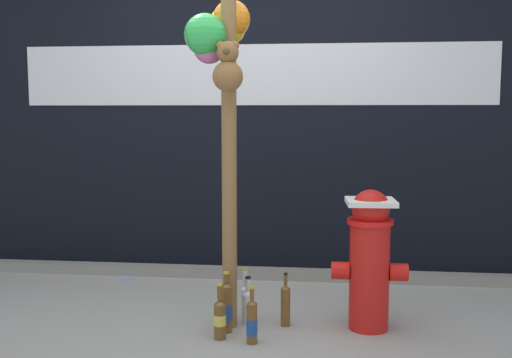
% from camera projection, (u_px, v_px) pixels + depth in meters
% --- Properties ---
extents(ground_plane, '(14.00, 14.00, 0.00)m').
position_uv_depth(ground_plane, '(220.00, 338.00, 3.54)').
color(ground_plane, '#9E9B93').
extents(building_wall, '(10.00, 0.21, 3.18)m').
position_uv_depth(building_wall, '(254.00, 76.00, 5.02)').
color(building_wall, black).
rests_on(building_wall, ground_plane).
extents(curb_strip, '(8.00, 0.12, 0.08)m').
position_uv_depth(curb_strip, '(248.00, 273.00, 4.81)').
color(curb_strip, gray).
rests_on(curb_strip, ground_plane).
extents(memorial_post, '(0.47, 0.47, 3.06)m').
position_uv_depth(memorial_post, '(223.00, 19.00, 3.55)').
color(memorial_post, olive).
rests_on(memorial_post, ground_plane).
extents(fire_hydrant, '(0.45, 0.30, 0.85)m').
position_uv_depth(fire_hydrant, '(370.00, 257.00, 3.65)').
color(fire_hydrant, red).
rests_on(fire_hydrant, ground_plane).
extents(bottle_0, '(0.07, 0.07, 0.30)m').
position_uv_depth(bottle_0, '(248.00, 305.00, 3.77)').
color(bottle_0, silver).
rests_on(bottle_0, ground_plane).
extents(bottle_1, '(0.06, 0.06, 0.33)m').
position_uv_depth(bottle_1, '(286.00, 304.00, 3.74)').
color(bottle_1, brown).
rests_on(bottle_1, ground_plane).
extents(bottle_2, '(0.07, 0.07, 0.33)m').
position_uv_depth(bottle_2, '(245.00, 300.00, 3.86)').
color(bottle_2, silver).
rests_on(bottle_2, ground_plane).
extents(bottle_3, '(0.07, 0.07, 0.33)m').
position_uv_depth(bottle_3, '(220.00, 318.00, 3.52)').
color(bottle_3, brown).
rests_on(bottle_3, ground_plane).
extents(bottle_4, '(0.07, 0.07, 0.37)m').
position_uv_depth(bottle_4, '(226.00, 307.00, 3.63)').
color(bottle_4, brown).
rests_on(bottle_4, ground_plane).
extents(bottle_5, '(0.06, 0.06, 0.33)m').
position_uv_depth(bottle_5, '(252.00, 322.00, 3.45)').
color(bottle_5, brown).
rests_on(bottle_5, ground_plane).
extents(litter_0, '(0.17, 0.18, 0.01)m').
position_uv_depth(litter_0, '(126.00, 278.00, 4.82)').
color(litter_0, '#8C99B2').
rests_on(litter_0, ground_plane).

